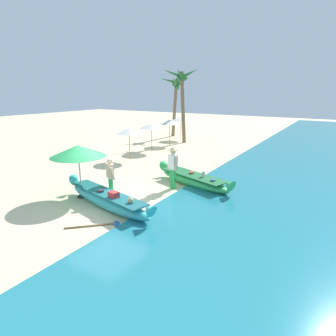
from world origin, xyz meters
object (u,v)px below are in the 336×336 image
object	(u,v)px
palm_tree_tall_inland	(182,84)
boat_cyan_foreground	(107,200)
patio_umbrella_large	(78,151)
palm_tree_leaning_seaward	(176,89)
person_vendor_hatted	(173,165)
paddle	(100,225)
boat_green_midground	(193,180)
person_tourist_customer	(111,176)

from	to	relation	value
palm_tree_tall_inland	boat_cyan_foreground	bearing A→B (deg)	-71.95
patio_umbrella_large	palm_tree_leaning_seaward	world-z (taller)	palm_tree_leaning_seaward
boat_cyan_foreground	person_vendor_hatted	xyz separation A→B (m)	(0.91, 2.98, 0.73)
patio_umbrella_large	paddle	bearing A→B (deg)	-30.78
boat_green_midground	person_tourist_customer	size ratio (longest dim) A/B	2.60
person_tourist_customer	patio_umbrella_large	size ratio (longest dim) A/B	0.78
person_tourist_customer	person_vendor_hatted	bearing A→B (deg)	57.96
person_tourist_customer	palm_tree_tall_inland	world-z (taller)	palm_tree_tall_inland
boat_cyan_foreground	person_tourist_customer	xyz separation A→B (m)	(-0.49, 0.75, 0.60)
person_tourist_customer	boat_cyan_foreground	bearing A→B (deg)	-56.78
person_vendor_hatted	patio_umbrella_large	size ratio (longest dim) A/B	0.87
paddle	person_vendor_hatted	bearing A→B (deg)	87.99
person_vendor_hatted	palm_tree_tall_inland	world-z (taller)	palm_tree_tall_inland
person_vendor_hatted	palm_tree_leaning_seaward	size ratio (longest dim) A/B	0.34
boat_green_midground	person_vendor_hatted	world-z (taller)	person_vendor_hatted
boat_cyan_foreground	boat_green_midground	world-z (taller)	boat_cyan_foreground
person_vendor_hatted	paddle	xyz separation A→B (m)	(-0.14, -4.13, -1.01)
boat_green_midground	palm_tree_leaning_seaward	xyz separation A→B (m)	(-7.69, 11.69, 3.86)
palm_tree_tall_inland	paddle	xyz separation A→B (m)	(5.01, -14.19, -4.49)
palm_tree_leaning_seaward	palm_tree_tall_inland	bearing A→B (deg)	-50.98
boat_green_midground	palm_tree_tall_inland	distance (m)	11.69
palm_tree_tall_inland	patio_umbrella_large	bearing A→B (deg)	-78.23
boat_green_midground	patio_umbrella_large	world-z (taller)	patio_umbrella_large
boat_green_midground	palm_tree_tall_inland	size ratio (longest dim) A/B	0.73
boat_green_midground	palm_tree_leaning_seaward	distance (m)	14.52
boat_green_midground	patio_umbrella_large	bearing A→B (deg)	-131.06
patio_umbrella_large	palm_tree_tall_inland	size ratio (longest dim) A/B	0.36
boat_cyan_foreground	boat_green_midground	size ratio (longest dim) A/B	1.13
palm_tree_leaning_seaward	patio_umbrella_large	bearing A→B (deg)	-73.08
person_vendor_hatted	paddle	distance (m)	4.26
patio_umbrella_large	palm_tree_tall_inland	bearing A→B (deg)	101.77
person_tourist_customer	paddle	size ratio (longest dim) A/B	1.21
person_tourist_customer	patio_umbrella_large	distance (m)	1.51
boat_green_midground	palm_tree_tall_inland	xyz separation A→B (m)	(-5.73, 9.27, 4.23)
boat_cyan_foreground	paddle	size ratio (longest dim) A/B	3.56
person_tourist_customer	patio_umbrella_large	bearing A→B (deg)	-155.55
person_vendor_hatted	person_tourist_customer	size ratio (longest dim) A/B	1.11
boat_cyan_foreground	patio_umbrella_large	distance (m)	2.21
patio_umbrella_large	paddle	distance (m)	3.27
person_vendor_hatted	palm_tree_leaning_seaward	xyz separation A→B (m)	(-7.12, 12.48, 3.11)
palm_tree_tall_inland	palm_tree_leaning_seaward	xyz separation A→B (m)	(-1.96, 2.42, -0.37)
person_tourist_customer	palm_tree_tall_inland	bearing A→B (deg)	107.01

